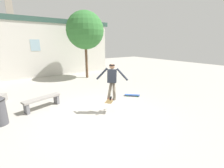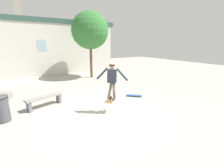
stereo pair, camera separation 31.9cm
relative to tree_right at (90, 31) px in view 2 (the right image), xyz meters
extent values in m
plane|color=#A39E93|center=(-2.43, -6.62, -3.75)|extent=(40.00, 40.00, 0.00)
cube|color=beige|center=(-2.43, 2.63, -1.53)|extent=(11.46, 0.40, 4.43)
cube|color=#335147|center=(-2.43, 2.63, 0.87)|extent=(12.03, 0.52, 0.39)
cube|color=gray|center=(-4.67, 2.63, 1.67)|extent=(0.44, 0.44, 1.22)
cube|color=#99B7C6|center=(-3.32, 2.42, -1.11)|extent=(0.70, 0.02, 0.90)
cylinder|color=brown|center=(0.00, 0.00, -2.41)|extent=(0.20, 0.20, 2.67)
sphere|color=#337033|center=(0.00, 0.00, 0.01)|extent=(2.90, 2.90, 2.90)
cube|color=gray|center=(-4.27, -4.58, -3.28)|extent=(1.63, 0.83, 0.08)
cube|color=slate|center=(-4.92, -4.78, -3.53)|extent=(0.21, 0.33, 0.43)
cube|color=slate|center=(-3.63, -4.37, -3.53)|extent=(0.21, 0.33, 0.43)
cylinder|color=#47474C|center=(-5.78, -5.21, -3.28)|extent=(0.48, 0.48, 0.94)
cube|color=#282D38|center=(-1.96, -6.61, -2.21)|extent=(0.43, 0.43, 0.54)
sphere|color=#A37556|center=(-1.96, -6.61, -1.82)|extent=(0.30, 0.30, 0.21)
ellipsoid|color=black|center=(-1.96, -6.61, -1.79)|extent=(0.31, 0.31, 0.12)
cylinder|color=#6B6051|center=(-2.02, -6.55, -2.79)|extent=(0.39, 0.29, 0.77)
cube|color=black|center=(-2.00, -6.53, -3.15)|extent=(0.25, 0.26, 0.07)
cylinder|color=#6B6051|center=(-1.90, -6.67, -2.79)|extent=(0.28, 0.40, 0.77)
cube|color=black|center=(-1.88, -6.64, -3.15)|extent=(0.25, 0.26, 0.07)
cylinder|color=#282D38|center=(-2.25, -6.32, -2.13)|extent=(0.40, 0.39, 0.50)
cylinder|color=#282D38|center=(-1.67, -6.89, -2.13)|extent=(0.40, 0.39, 0.50)
cube|color=#AD894C|center=(-2.05, -6.54, -3.29)|extent=(0.72, 0.55, 0.50)
cylinder|color=#DB3D33|center=(-1.81, -6.37, -3.29)|extent=(0.07, 0.08, 0.06)
cylinder|color=#DB3D33|center=(-1.94, -6.33, -3.45)|extent=(0.07, 0.08, 0.06)
cylinder|color=#DB3D33|center=(-2.19, -6.68, -3.08)|extent=(0.07, 0.08, 0.06)
cylinder|color=#DB3D33|center=(-2.31, -6.64, -3.23)|extent=(0.07, 0.08, 0.06)
cube|color=#2D519E|center=(0.05, -5.61, -3.68)|extent=(0.73, 0.70, 0.02)
cylinder|color=green|center=(0.30, -5.71, -3.72)|extent=(0.05, 0.05, 0.05)
cylinder|color=green|center=(0.16, -5.86, -3.72)|extent=(0.05, 0.05, 0.05)
cylinder|color=green|center=(-0.07, -5.36, -3.72)|extent=(0.05, 0.05, 0.05)
cylinder|color=green|center=(-0.21, -5.52, -3.72)|extent=(0.05, 0.05, 0.05)
camera|label=1|loc=(-5.19, -11.36, -0.97)|focal=24.00mm
camera|label=2|loc=(-4.92, -11.53, -0.97)|focal=24.00mm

